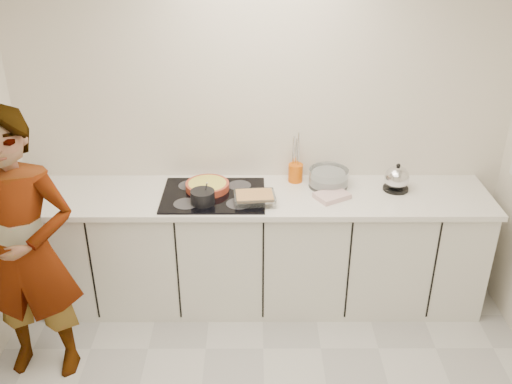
{
  "coord_description": "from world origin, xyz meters",
  "views": [
    {
      "loc": [
        -0.06,
        -2.31,
        2.78
      ],
      "look_at": [
        -0.05,
        1.05,
        1.05
      ],
      "focal_mm": 40.0,
      "sensor_mm": 36.0,
      "label": 1
    }
  ],
  "objects_px": {
    "utensil_crock": "(295,173)",
    "cook": "(26,251)",
    "hob": "(214,195)",
    "saucepan": "(203,197)",
    "baking_dish": "(255,197)",
    "kettle": "(397,179)",
    "mixing_bowl": "(328,179)",
    "tart_dish": "(207,186)"
  },
  "relations": [
    {
      "from": "saucepan",
      "to": "mixing_bowl",
      "type": "distance_m",
      "value": 0.94
    },
    {
      "from": "baking_dish",
      "to": "utensil_crock",
      "type": "height_order",
      "value": "utensil_crock"
    },
    {
      "from": "hob",
      "to": "tart_dish",
      "type": "relative_size",
      "value": 1.92
    },
    {
      "from": "saucepan",
      "to": "cook",
      "type": "height_order",
      "value": "cook"
    },
    {
      "from": "tart_dish",
      "to": "kettle",
      "type": "relative_size",
      "value": 1.75
    },
    {
      "from": "baking_dish",
      "to": "cook",
      "type": "xyz_separation_m",
      "value": [
        -1.38,
        -0.58,
        -0.06
      ]
    },
    {
      "from": "hob",
      "to": "kettle",
      "type": "height_order",
      "value": "kettle"
    },
    {
      "from": "tart_dish",
      "to": "utensil_crock",
      "type": "bearing_deg",
      "value": 14.22
    },
    {
      "from": "kettle",
      "to": "cook",
      "type": "distance_m",
      "value": 2.52
    },
    {
      "from": "tart_dish",
      "to": "kettle",
      "type": "xyz_separation_m",
      "value": [
        1.36,
        0.02,
        0.05
      ]
    },
    {
      "from": "mixing_bowl",
      "to": "saucepan",
      "type": "bearing_deg",
      "value": -162.27
    },
    {
      "from": "mixing_bowl",
      "to": "baking_dish",
      "type": "bearing_deg",
      "value": -154.29
    },
    {
      "from": "tart_dish",
      "to": "mixing_bowl",
      "type": "distance_m",
      "value": 0.88
    },
    {
      "from": "hob",
      "to": "utensil_crock",
      "type": "distance_m",
      "value": 0.64
    },
    {
      "from": "tart_dish",
      "to": "saucepan",
      "type": "relative_size",
      "value": 1.81
    },
    {
      "from": "cook",
      "to": "kettle",
      "type": "bearing_deg",
      "value": 19.55
    },
    {
      "from": "utensil_crock",
      "to": "cook",
      "type": "height_order",
      "value": "cook"
    },
    {
      "from": "hob",
      "to": "kettle",
      "type": "distance_m",
      "value": 1.31
    },
    {
      "from": "mixing_bowl",
      "to": "utensil_crock",
      "type": "height_order",
      "value": "utensil_crock"
    },
    {
      "from": "utensil_crock",
      "to": "cook",
      "type": "distance_m",
      "value": 1.92
    },
    {
      "from": "hob",
      "to": "saucepan",
      "type": "height_order",
      "value": "saucepan"
    },
    {
      "from": "saucepan",
      "to": "kettle",
      "type": "distance_m",
      "value": 1.39
    },
    {
      "from": "hob",
      "to": "baking_dish",
      "type": "height_order",
      "value": "baking_dish"
    },
    {
      "from": "utensil_crock",
      "to": "cook",
      "type": "xyz_separation_m",
      "value": [
        -1.68,
        -0.93,
        -0.09
      ]
    },
    {
      "from": "hob",
      "to": "baking_dish",
      "type": "relative_size",
      "value": 2.43
    },
    {
      "from": "hob",
      "to": "saucepan",
      "type": "xyz_separation_m",
      "value": [
        -0.06,
        -0.13,
        0.05
      ]
    },
    {
      "from": "utensil_crock",
      "to": "cook",
      "type": "bearing_deg",
      "value": -151.16
    },
    {
      "from": "saucepan",
      "to": "kettle",
      "type": "xyz_separation_m",
      "value": [
        1.37,
        0.23,
        0.03
      ]
    },
    {
      "from": "tart_dish",
      "to": "utensil_crock",
      "type": "height_order",
      "value": "utensil_crock"
    },
    {
      "from": "saucepan",
      "to": "utensil_crock",
      "type": "relative_size",
      "value": 1.54
    },
    {
      "from": "saucepan",
      "to": "hob",
      "type": "bearing_deg",
      "value": 63.72
    },
    {
      "from": "baking_dish",
      "to": "utensil_crock",
      "type": "xyz_separation_m",
      "value": [
        0.3,
        0.35,
        0.02
      ]
    },
    {
      "from": "hob",
      "to": "mixing_bowl",
      "type": "bearing_deg",
      "value": 10.64
    },
    {
      "from": "baking_dish",
      "to": "mixing_bowl",
      "type": "height_order",
      "value": "mixing_bowl"
    },
    {
      "from": "tart_dish",
      "to": "saucepan",
      "type": "bearing_deg",
      "value": -94.43
    },
    {
      "from": "tart_dish",
      "to": "saucepan",
      "type": "height_order",
      "value": "saucepan"
    },
    {
      "from": "mixing_bowl",
      "to": "tart_dish",
      "type": "bearing_deg",
      "value": -175.04
    },
    {
      "from": "saucepan",
      "to": "baking_dish",
      "type": "distance_m",
      "value": 0.36
    },
    {
      "from": "hob",
      "to": "tart_dish",
      "type": "distance_m",
      "value": 0.1
    },
    {
      "from": "tart_dish",
      "to": "baking_dish",
      "type": "relative_size",
      "value": 1.27
    },
    {
      "from": "tart_dish",
      "to": "baking_dish",
      "type": "xyz_separation_m",
      "value": [
        0.34,
        -0.18,
        0.0
      ]
    },
    {
      "from": "kettle",
      "to": "tart_dish",
      "type": "bearing_deg",
      "value": -179.31
    }
  ]
}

